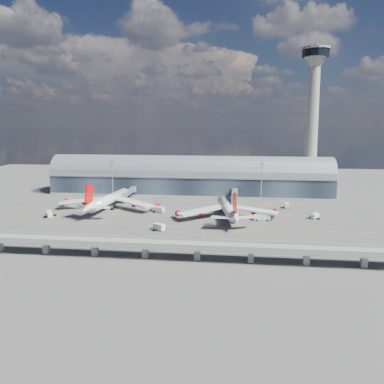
# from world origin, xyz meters

# --- Properties ---
(ground) EXTENTS (500.00, 500.00, 0.00)m
(ground) POSITION_xyz_m (0.00, 0.00, 0.00)
(ground) COLOR #474744
(ground) RESTS_ON ground
(taxi_lines) EXTENTS (200.00, 80.12, 0.01)m
(taxi_lines) POSITION_xyz_m (0.00, 22.11, 0.01)
(taxi_lines) COLOR gold
(taxi_lines) RESTS_ON ground
(terminal) EXTENTS (200.00, 30.00, 28.00)m
(terminal) POSITION_xyz_m (0.00, 77.99, 11.34)
(terminal) COLOR #1F2934
(terminal) RESTS_ON ground
(control_tower) EXTENTS (19.00, 19.00, 103.00)m
(control_tower) POSITION_xyz_m (85.00, 83.00, 51.64)
(control_tower) COLOR gray
(control_tower) RESTS_ON ground
(guideway) EXTENTS (220.00, 8.50, 7.20)m
(guideway) POSITION_xyz_m (-0.00, -55.00, 5.29)
(guideway) COLOR gray
(guideway) RESTS_ON ground
(floodlight_mast_left) EXTENTS (3.00, 0.70, 25.70)m
(floodlight_mast_left) POSITION_xyz_m (-50.00, 55.00, 13.63)
(floodlight_mast_left) COLOR gray
(floodlight_mast_left) RESTS_ON ground
(floodlight_mast_right) EXTENTS (3.00, 0.70, 25.70)m
(floodlight_mast_right) POSITION_xyz_m (50.00, 55.00, 13.63)
(floodlight_mast_right) COLOR gray
(floodlight_mast_right) RESTS_ON ground
(airliner_left) EXTENTS (61.99, 65.14, 19.84)m
(airliner_left) POSITION_xyz_m (-41.92, 22.83, 5.67)
(airliner_left) COLOR white
(airliner_left) RESTS_ON ground
(airliner_right) EXTENTS (56.74, 59.36, 18.90)m
(airliner_right) POSITION_xyz_m (29.53, 9.64, 4.90)
(airliner_right) COLOR white
(airliner_right) RESTS_ON ground
(jet_bridge_left) EXTENTS (4.40, 28.00, 7.25)m
(jet_bridge_left) POSITION_xyz_m (-38.27, 53.12, 5.18)
(jet_bridge_left) COLOR gray
(jet_bridge_left) RESTS_ON ground
(jet_bridge_right) EXTENTS (4.40, 32.00, 7.25)m
(jet_bridge_right) POSITION_xyz_m (32.75, 51.18, 5.18)
(jet_bridge_right) COLOR gray
(jet_bridge_right) RESTS_ON ground
(service_truck_0) EXTENTS (6.21, 7.81, 3.17)m
(service_truck_0) POSITION_xyz_m (-67.69, 0.66, 1.64)
(service_truck_0) COLOR silver
(service_truck_0) RESTS_ON ground
(service_truck_1) EXTENTS (6.28, 5.22, 3.33)m
(service_truck_1) POSITION_xyz_m (-2.37, -18.15, 1.68)
(service_truck_1) COLOR silver
(service_truck_1) RESTS_ON ground
(service_truck_2) EXTENTS (8.56, 2.70, 3.10)m
(service_truck_2) POSITION_xyz_m (47.90, 6.87, 1.61)
(service_truck_2) COLOR silver
(service_truck_2) RESTS_ON ground
(service_truck_3) EXTENTS (5.33, 6.16, 2.88)m
(service_truck_3) POSITION_xyz_m (76.56, 14.56, 1.47)
(service_truck_3) COLOR silver
(service_truck_3) RESTS_ON ground
(service_truck_4) EXTENTS (3.01, 5.53, 3.11)m
(service_truck_4) POSITION_xyz_m (64.70, 38.63, 1.57)
(service_truck_4) COLOR silver
(service_truck_4) RESTS_ON ground
(service_truck_5) EXTENTS (7.19, 5.05, 3.25)m
(service_truck_5) POSITION_xyz_m (-10.44, 18.82, 1.66)
(service_truck_5) COLOR silver
(service_truck_5) RESTS_ON ground
(cargo_train_0) EXTENTS (11.48, 5.07, 1.91)m
(cargo_train_0) POSITION_xyz_m (16.21, -32.15, 1.00)
(cargo_train_0) COLOR gray
(cargo_train_0) RESTS_ON ground
(cargo_train_1) EXTENTS (8.39, 3.30, 1.84)m
(cargo_train_1) POSITION_xyz_m (-9.78, -31.61, 0.96)
(cargo_train_1) COLOR gray
(cargo_train_1) RESTS_ON ground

